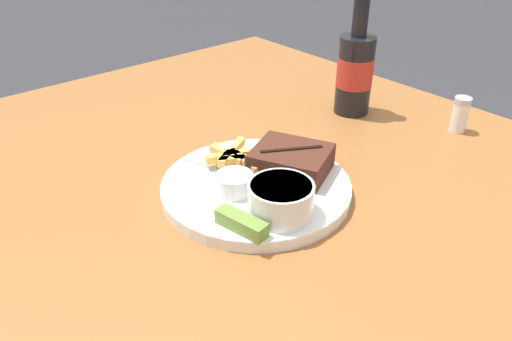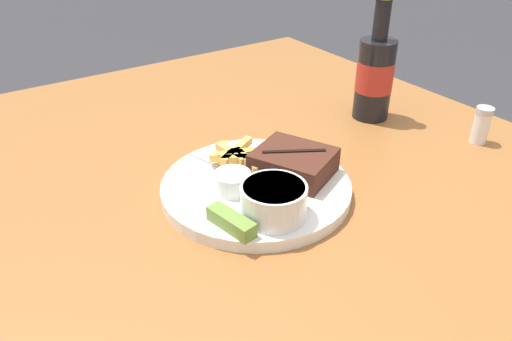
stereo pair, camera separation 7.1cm
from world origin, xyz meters
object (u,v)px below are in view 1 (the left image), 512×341
Objects in this scene: coleslaw_cup at (281,198)px; beer_bottle at (355,70)px; steak_portion at (291,160)px; pickle_spear at (241,223)px; dipping_sauce_cup at (233,182)px; fork_utensil at (216,168)px; dinner_plate at (256,187)px; knife_utensil at (273,173)px; salt_shaker at (460,114)px.

beer_bottle is (-0.18, 0.36, 0.04)m from coleslaw_cup.
pickle_spear is (0.06, -0.15, -0.01)m from steak_portion.
coleslaw_cup is 0.40m from beer_bottle.
dipping_sauce_cup is (-0.01, -0.10, -0.00)m from steak_portion.
fork_utensil is 0.36m from beer_bottle.
beer_bottle is at bearing 106.51° from dinner_plate.
coleslaw_cup is at bearing -51.20° from steak_portion.
coleslaw_cup reaches higher than steak_portion.
knife_utensil reaches higher than fork_utensil.
coleslaw_cup reaches higher than fork_utensil.
coleslaw_cup is at bearing -63.55° from beer_bottle.
pickle_spear is at bearing -41.42° from fork_utensil.
dinner_plate is 0.42m from salt_shaker.
knife_utensil is 0.39m from salt_shaker.
dinner_plate is 3.18× the size of coleslaw_cup.
knife_utensil is (-0.01, -0.03, -0.02)m from steak_portion.
steak_portion reaches higher than pickle_spear.
knife_utensil is (0.00, 0.03, 0.01)m from dinner_plate.
pickle_spear is at bearing -32.14° from dipping_sauce_cup.
dinner_plate is at bearing 150.97° from knife_utensil.
coleslaw_cup is 0.57× the size of knife_utensil.
dipping_sauce_cup is 0.70× the size of pickle_spear.
salt_shaker is at bearing 89.50° from coleslaw_cup.
dipping_sauce_cup is 0.34× the size of knife_utensil.
salt_shaker is at bearing 78.43° from dinner_plate.
pickle_spear is (0.08, -0.05, -0.01)m from dipping_sauce_cup.
dinner_plate is 0.07m from steak_portion.
coleslaw_cup is at bearing -155.84° from knife_utensil.
dipping_sauce_cup is 0.07m from fork_utensil.
pickle_spear is at bearing -50.10° from dinner_plate.
coleslaw_cup reaches higher than pickle_spear.
fork_utensil is 0.46m from salt_shaker.
beer_bottle is at bearing -156.69° from salt_shaker.
steak_portion is 1.84× the size of pickle_spear.
steak_portion is at bearing 113.00° from pickle_spear.
steak_portion reaches higher than fork_utensil.
fork_utensil is at bearing -134.64° from steak_portion.
fork_utensil is 2.03× the size of salt_shaker.
dipping_sauce_cup is 0.81× the size of salt_shaker.
steak_portion is 0.16m from pickle_spear.
dipping_sauce_cup reaches higher than fork_utensil.
coleslaw_cup is at bearing 82.67° from pickle_spear.
steak_portion is at bearing 128.80° from coleslaw_cup.
salt_shaker is at bearing 23.31° from beer_bottle.
dinner_plate is at bearing 0.00° from fork_utensil.
fork_utensil reaches higher than dinner_plate.
salt_shaker reaches higher than fork_utensil.
pickle_spear is 0.31× the size of beer_bottle.
salt_shaker reaches higher than pickle_spear.
dipping_sauce_cup is at bearing 148.92° from knife_utensil.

